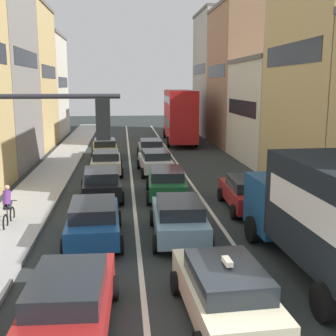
# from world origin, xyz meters

# --- Properties ---
(sidewalk_left) EXTENTS (2.60, 64.00, 0.14)m
(sidewalk_left) POSITION_xyz_m (-6.70, 20.00, 0.07)
(sidewalk_left) COLOR #A5A5A5
(sidewalk_left) RESTS_ON ground
(lane_stripe_left) EXTENTS (0.16, 60.00, 0.01)m
(lane_stripe_left) POSITION_xyz_m (-1.70, 20.00, 0.01)
(lane_stripe_left) COLOR silver
(lane_stripe_left) RESTS_ON ground
(lane_stripe_right) EXTENTS (0.16, 60.00, 0.01)m
(lane_stripe_right) POSITION_xyz_m (1.70, 20.00, 0.01)
(lane_stripe_right) COLOR silver
(lane_stripe_right) RESTS_ON ground
(building_row_right) EXTENTS (7.20, 43.90, 13.49)m
(building_row_right) POSITION_xyz_m (9.90, 23.43, 5.85)
(building_row_right) COLOR #B2ADA3
(building_row_right) RESTS_ON ground
(traffic_light_pole) EXTENTS (3.58, 0.38, 5.50)m
(traffic_light_pole) POSITION_xyz_m (-4.45, 0.29, 3.82)
(traffic_light_pole) COLOR #2D2D33
(traffic_light_pole) RESTS_ON ground
(removalist_box_truck) EXTENTS (2.87, 7.76, 3.58)m
(removalist_box_truck) POSITION_xyz_m (3.70, 2.97, 1.97)
(removalist_box_truck) COLOR navy
(removalist_box_truck) RESTS_ON ground
(taxi_centre_lane_front) EXTENTS (2.23, 4.38, 1.66)m
(taxi_centre_lane_front) POSITION_xyz_m (0.18, 0.84, 0.80)
(taxi_centre_lane_front) COLOR beige
(taxi_centre_lane_front) RESTS_ON ground
(sedan_left_lane_front) EXTENTS (2.19, 4.36, 1.49)m
(sedan_left_lane_front) POSITION_xyz_m (-3.45, 0.73, 0.80)
(sedan_left_lane_front) COLOR #A51E1E
(sedan_left_lane_front) RESTS_ON ground
(sedan_centre_lane_second) EXTENTS (2.17, 4.35, 1.49)m
(sedan_centre_lane_second) POSITION_xyz_m (-0.16, 6.62, 0.80)
(sedan_centre_lane_second) COLOR #759EB7
(sedan_centre_lane_second) RESTS_ON ground
(wagon_left_lane_second) EXTENTS (2.17, 4.35, 1.49)m
(wagon_left_lane_second) POSITION_xyz_m (-3.29, 6.67, 0.80)
(wagon_left_lane_second) COLOR #194C8C
(wagon_left_lane_second) RESTS_ON ground
(hatchback_centre_lane_third) EXTENTS (2.26, 4.39, 1.49)m
(hatchback_centre_lane_third) POSITION_xyz_m (-0.02, 12.47, 0.80)
(hatchback_centre_lane_third) COLOR #19592D
(hatchback_centre_lane_third) RESTS_ON ground
(sedan_left_lane_third) EXTENTS (2.29, 4.41, 1.49)m
(sedan_left_lane_third) POSITION_xyz_m (-3.29, 12.65, 0.80)
(sedan_left_lane_third) COLOR black
(sedan_left_lane_third) RESTS_ON ground
(coupe_centre_lane_fourth) EXTENTS (2.24, 4.39, 1.49)m
(coupe_centre_lane_fourth) POSITION_xyz_m (-0.15, 18.48, 0.80)
(coupe_centre_lane_fourth) COLOR silver
(coupe_centre_lane_fourth) RESTS_ON ground
(sedan_left_lane_fourth) EXTENTS (2.15, 4.34, 1.49)m
(sedan_left_lane_fourth) POSITION_xyz_m (-3.27, 18.62, 0.80)
(sedan_left_lane_fourth) COLOR beige
(sedan_left_lane_fourth) RESTS_ON ground
(sedan_centre_lane_fifth) EXTENTS (2.08, 4.31, 1.49)m
(sedan_centre_lane_fifth) POSITION_xyz_m (-0.05, 24.02, 0.80)
(sedan_centre_lane_fifth) COLOR gray
(sedan_centre_lane_fifth) RESTS_ON ground
(sedan_left_lane_fifth) EXTENTS (2.26, 4.40, 1.49)m
(sedan_left_lane_fifth) POSITION_xyz_m (-3.58, 24.56, 0.80)
(sedan_left_lane_fifth) COLOR #B29319
(sedan_left_lane_fifth) RESTS_ON ground
(sedan_right_lane_behind_truck) EXTENTS (2.18, 4.36, 1.49)m
(sedan_right_lane_behind_truck) POSITION_xyz_m (3.41, 9.96, 0.80)
(sedan_right_lane_behind_truck) COLOR #A51E1E
(sedan_right_lane_behind_truck) RESTS_ON ground
(bus_mid_queue_primary) EXTENTS (3.18, 10.61, 5.06)m
(bus_mid_queue_primary) POSITION_xyz_m (3.33, 32.83, 2.83)
(bus_mid_queue_primary) COLOR #B21919
(bus_mid_queue_primary) RESTS_ON ground
(cyclist_on_sidewalk) EXTENTS (0.50, 1.73, 1.72)m
(cyclist_on_sidewalk) POSITION_xyz_m (-6.78, 8.55, 0.85)
(cyclist_on_sidewalk) COLOR black
(cyclist_on_sidewalk) RESTS_ON ground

